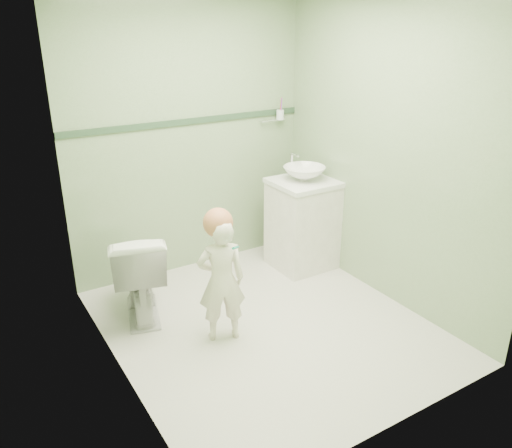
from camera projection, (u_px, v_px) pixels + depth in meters
ground at (266, 325)px, 3.93m from camera, size 2.50×2.50×0.00m
room_shell at (268, 173)px, 3.48m from camera, size 2.50×2.54×2.40m
trim_stripe at (189, 121)px, 4.40m from camera, size 2.20×0.02×0.05m
vanity at (302, 225)px, 4.74m from camera, size 0.52×0.50×0.80m
counter at (304, 183)px, 4.59m from camera, size 0.54×0.52×0.04m
basin at (304, 173)px, 4.56m from camera, size 0.37×0.37×0.13m
faucet at (292, 160)px, 4.67m from camera, size 0.03×0.13×0.18m
cup_holder at (279, 115)px, 4.80m from camera, size 0.26×0.07×0.21m
toilet at (139, 273)px, 3.96m from camera, size 0.58×0.79×0.72m
toddler at (221, 281)px, 3.62m from camera, size 0.39×0.32×0.93m
hair_cap at (218, 223)px, 3.48m from camera, size 0.21×0.21×0.21m
teal_toothbrush at (234, 247)px, 3.41m from camera, size 0.11×0.14×0.08m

